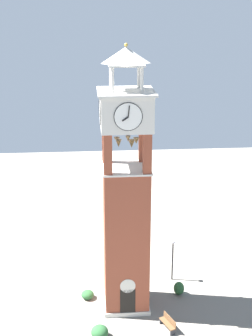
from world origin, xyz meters
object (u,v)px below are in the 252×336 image
Objects in this scene: lamp_post at (173,252)px; trash_bin at (113,273)px; clock_tower at (126,207)px; park_bench at (168,323)px.

trash_bin is (-4.85, 0.63, -2.12)m from lamp_post.
clock_tower is at bearing -77.94° from trash_bin.
clock_tower is at bearing -142.25° from lamp_post.
clock_tower is 5.35× the size of lamp_post.
trash_bin is (-3.50, 6.98, -0.08)m from park_bench.
lamp_post is 5.33m from trash_bin.
clock_tower is 7.49m from lamp_post.
trash_bin is (-0.80, 3.76, -7.58)m from clock_tower.
lamp_post is at bearing 78.00° from park_bench.
trash_bin is at bearing 172.63° from lamp_post.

